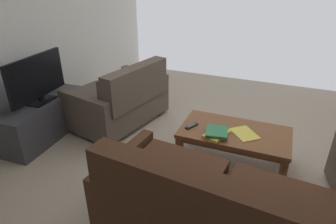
{
  "coord_description": "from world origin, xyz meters",
  "views": [
    {
      "loc": [
        -0.49,
        2.59,
        1.93
      ],
      "look_at": [
        0.48,
        0.21,
        0.65
      ],
      "focal_mm": 30.92,
      "sensor_mm": 36.0,
      "label": 1
    }
  ],
  "objects_px": {
    "tv_stand": "(45,119)",
    "tv_remote": "(192,126)",
    "loose_magazine": "(245,134)",
    "loveseat_near": "(121,99)",
    "sofa_main": "(213,215)",
    "book_stack": "(217,133)",
    "coffee_table": "(234,136)",
    "flat_tv": "(37,79)"
  },
  "relations": [
    {
      "from": "tv_stand",
      "to": "tv_remote",
      "type": "xyz_separation_m",
      "value": [
        -1.83,
        -0.2,
        0.19
      ]
    },
    {
      "from": "coffee_table",
      "to": "flat_tv",
      "type": "xyz_separation_m",
      "value": [
        2.27,
        0.29,
        0.42
      ]
    },
    {
      "from": "loveseat_near",
      "to": "loose_magazine",
      "type": "height_order",
      "value": "loveseat_near"
    },
    {
      "from": "loose_magazine",
      "to": "tv_stand",
      "type": "bearing_deg",
      "value": 146.18
    },
    {
      "from": "coffee_table",
      "to": "sofa_main",
      "type": "bearing_deg",
      "value": 93.13
    },
    {
      "from": "loveseat_near",
      "to": "tv_remote",
      "type": "height_order",
      "value": "loveseat_near"
    },
    {
      "from": "sofa_main",
      "to": "loveseat_near",
      "type": "xyz_separation_m",
      "value": [
        1.64,
        -1.54,
        -0.02
      ]
    },
    {
      "from": "tv_stand",
      "to": "book_stack",
      "type": "bearing_deg",
      "value": -176.48
    },
    {
      "from": "tv_stand",
      "to": "flat_tv",
      "type": "height_order",
      "value": "flat_tv"
    },
    {
      "from": "tv_remote",
      "to": "tv_stand",
      "type": "bearing_deg",
      "value": 6.37
    },
    {
      "from": "sofa_main",
      "to": "flat_tv",
      "type": "xyz_separation_m",
      "value": [
        2.33,
        -0.86,
        0.4
      ]
    },
    {
      "from": "tv_stand",
      "to": "loose_magazine",
      "type": "bearing_deg",
      "value": -173.51
    },
    {
      "from": "loveseat_near",
      "to": "tv_remote",
      "type": "relative_size",
      "value": 8.52
    },
    {
      "from": "flat_tv",
      "to": "loveseat_near",
      "type": "bearing_deg",
      "value": -135.58
    },
    {
      "from": "tv_remote",
      "to": "book_stack",
      "type": "bearing_deg",
      "value": 165.48
    },
    {
      "from": "tv_stand",
      "to": "loveseat_near",
      "type": "bearing_deg",
      "value": -135.55
    },
    {
      "from": "coffee_table",
      "to": "tv_stand",
      "type": "distance_m",
      "value": 2.29
    },
    {
      "from": "book_stack",
      "to": "tv_remote",
      "type": "height_order",
      "value": "book_stack"
    },
    {
      "from": "sofa_main",
      "to": "tv_stand",
      "type": "bearing_deg",
      "value": -20.2
    },
    {
      "from": "sofa_main",
      "to": "tv_remote",
      "type": "bearing_deg",
      "value": -64.66
    },
    {
      "from": "tv_stand",
      "to": "tv_remote",
      "type": "relative_size",
      "value": 7.38
    },
    {
      "from": "tv_stand",
      "to": "flat_tv",
      "type": "relative_size",
      "value": 1.4
    },
    {
      "from": "sofa_main",
      "to": "book_stack",
      "type": "distance_m",
      "value": 1.01
    },
    {
      "from": "tv_stand",
      "to": "book_stack",
      "type": "distance_m",
      "value": 2.13
    },
    {
      "from": "coffee_table",
      "to": "tv_remote",
      "type": "bearing_deg",
      "value": 11.16
    },
    {
      "from": "coffee_table",
      "to": "tv_remote",
      "type": "relative_size",
      "value": 6.78
    },
    {
      "from": "coffee_table",
      "to": "tv_stand",
      "type": "height_order",
      "value": "tv_stand"
    },
    {
      "from": "coffee_table",
      "to": "book_stack",
      "type": "xyz_separation_m",
      "value": [
        0.15,
        0.16,
        0.1
      ]
    },
    {
      "from": "coffee_table",
      "to": "flat_tv",
      "type": "height_order",
      "value": "flat_tv"
    },
    {
      "from": "flat_tv",
      "to": "coffee_table",
      "type": "bearing_deg",
      "value": -172.72
    },
    {
      "from": "coffee_table",
      "to": "book_stack",
      "type": "distance_m",
      "value": 0.24
    },
    {
      "from": "flat_tv",
      "to": "loose_magazine",
      "type": "xyz_separation_m",
      "value": [
        -2.37,
        -0.27,
        -0.35
      ]
    },
    {
      "from": "book_stack",
      "to": "tv_remote",
      "type": "bearing_deg",
      "value": -14.52
    },
    {
      "from": "loveseat_near",
      "to": "tv_stand",
      "type": "bearing_deg",
      "value": 44.45
    },
    {
      "from": "book_stack",
      "to": "tv_stand",
      "type": "bearing_deg",
      "value": 3.52
    },
    {
      "from": "tv_stand",
      "to": "flat_tv",
      "type": "bearing_deg",
      "value": -113.98
    },
    {
      "from": "book_stack",
      "to": "loose_magazine",
      "type": "xyz_separation_m",
      "value": [
        -0.25,
        -0.14,
        -0.03
      ]
    },
    {
      "from": "loose_magazine",
      "to": "flat_tv",
      "type": "bearing_deg",
      "value": 146.16
    },
    {
      "from": "loose_magazine",
      "to": "coffee_table",
      "type": "bearing_deg",
      "value": 127.72
    },
    {
      "from": "sofa_main",
      "to": "book_stack",
      "type": "height_order",
      "value": "sofa_main"
    },
    {
      "from": "loveseat_near",
      "to": "tv_stand",
      "type": "relative_size",
      "value": 1.16
    },
    {
      "from": "loveseat_near",
      "to": "flat_tv",
      "type": "height_order",
      "value": "flat_tv"
    }
  ]
}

